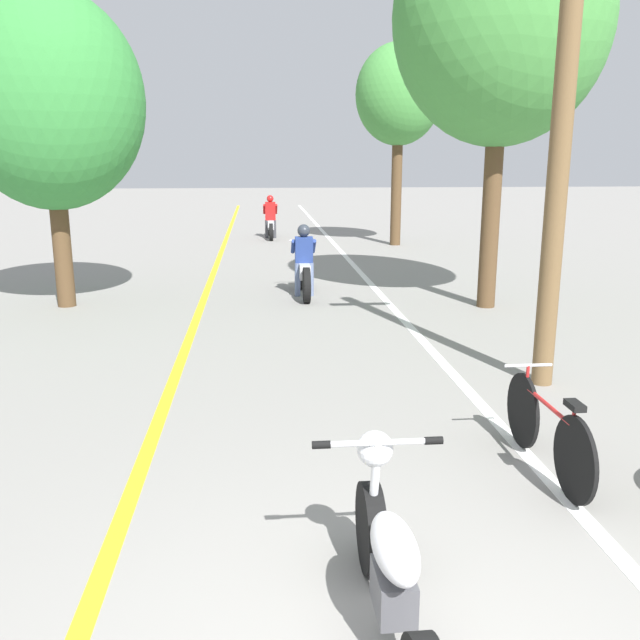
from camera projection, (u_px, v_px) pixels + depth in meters
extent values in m
cube|color=yellow|center=(212.00, 278.00, 15.20)|extent=(0.14, 48.00, 0.01)
cube|color=white|center=(363.00, 275.00, 15.51)|extent=(0.14, 48.00, 0.01)
cylinder|color=brown|center=(561.00, 138.00, 7.44)|extent=(0.24, 0.24, 5.68)
cylinder|color=#513A23|center=(491.00, 202.00, 11.85)|extent=(0.32, 0.32, 3.74)
ellipsoid|color=#42893D|center=(502.00, 17.00, 11.14)|extent=(3.64, 3.27, 4.18)
cylinder|color=#513A23|center=(396.00, 185.00, 20.60)|extent=(0.32, 0.32, 3.65)
ellipsoid|color=#42893D|center=(399.00, 94.00, 19.98)|extent=(2.57, 2.31, 2.96)
cylinder|color=#513A23|center=(61.00, 236.00, 12.03)|extent=(0.32, 0.32, 2.56)
ellipsoid|color=#337F38|center=(49.00, 100.00, 11.50)|extent=(3.21, 2.89, 3.70)
cylinder|color=black|center=(371.00, 528.00, 4.37)|extent=(0.12, 0.59, 0.59)
ellipsoid|color=silver|center=(395.00, 547.00, 3.59)|extent=(0.24, 0.65, 0.22)
cube|color=#4C4C51|center=(393.00, 591.00, 3.65)|extent=(0.20, 0.36, 0.24)
cylinder|color=silver|center=(374.00, 487.00, 4.21)|extent=(0.06, 0.23, 0.68)
cylinder|color=silver|center=(378.00, 443.00, 4.04)|extent=(0.68, 0.04, 0.04)
cylinder|color=black|center=(321.00, 445.00, 4.01)|extent=(0.11, 0.05, 0.05)
cylinder|color=black|center=(434.00, 441.00, 4.07)|extent=(0.11, 0.05, 0.05)
sphere|color=silver|center=(375.00, 449.00, 4.15)|extent=(0.23, 0.23, 0.23)
cylinder|color=black|center=(302.00, 273.00, 13.87)|extent=(0.12, 0.66, 0.66)
cylinder|color=black|center=(307.00, 285.00, 12.53)|extent=(0.12, 0.66, 0.66)
cube|color=silver|center=(304.00, 270.00, 13.16)|extent=(0.20, 0.88, 0.28)
cylinder|color=silver|center=(302.00, 240.00, 13.61)|extent=(0.50, 0.03, 0.03)
cylinder|color=slate|center=(298.00, 280.00, 13.14)|extent=(0.11, 0.11, 0.65)
cylinder|color=slate|center=(311.00, 279.00, 13.16)|extent=(0.11, 0.11, 0.65)
cube|color=navy|center=(304.00, 250.00, 13.05)|extent=(0.34, 0.27, 0.52)
cylinder|color=navy|center=(293.00, 247.00, 13.17)|extent=(0.08, 0.41, 0.32)
cylinder|color=navy|center=(314.00, 246.00, 13.21)|extent=(0.08, 0.41, 0.32)
sphere|color=#2D333D|center=(304.00, 231.00, 13.00)|extent=(0.24, 0.24, 0.24)
cylinder|color=black|center=(270.00, 227.00, 23.50)|extent=(0.12, 0.56, 0.56)
cylinder|color=black|center=(271.00, 232.00, 22.02)|extent=(0.12, 0.56, 0.56)
cube|color=silver|center=(271.00, 224.00, 22.72)|extent=(0.20, 0.98, 0.28)
cylinder|color=silver|center=(270.00, 209.00, 23.26)|extent=(0.50, 0.03, 0.03)
cylinder|color=#38383D|center=(267.00, 229.00, 22.70)|extent=(0.11, 0.11, 0.60)
cylinder|color=#38383D|center=(275.00, 229.00, 22.72)|extent=(0.11, 0.11, 0.60)
cube|color=red|center=(270.00, 211.00, 22.60)|extent=(0.34, 0.28, 0.62)
cylinder|color=red|center=(264.00, 209.00, 22.72)|extent=(0.08, 0.48, 0.37)
cylinder|color=red|center=(276.00, 209.00, 22.76)|extent=(0.08, 0.48, 0.37)
sphere|color=#B21919|center=(270.00, 199.00, 22.54)|extent=(0.23, 0.23, 0.23)
cylinder|color=black|center=(523.00, 410.00, 6.27)|extent=(0.04, 0.70, 0.70)
cylinder|color=black|center=(575.00, 460.00, 5.24)|extent=(0.04, 0.70, 0.70)
cylinder|color=#B21E1E|center=(549.00, 406.00, 5.70)|extent=(0.04, 0.85, 0.04)
cylinder|color=#B21E1E|center=(573.00, 431.00, 5.27)|extent=(0.03, 0.03, 0.42)
cube|color=black|center=(575.00, 405.00, 5.22)|extent=(0.10, 0.20, 0.05)
cylinder|color=#B21E1E|center=(526.00, 389.00, 6.17)|extent=(0.03, 0.03, 0.45)
cylinder|color=silver|center=(528.00, 365.00, 6.11)|extent=(0.44, 0.03, 0.03)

